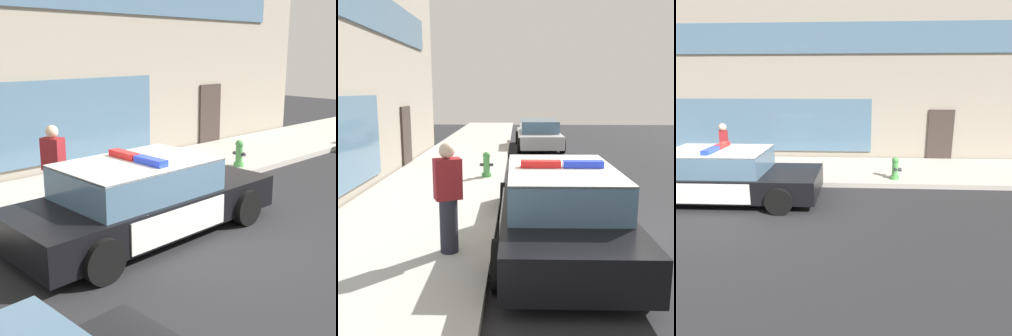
{
  "view_description": "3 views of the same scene",
  "coord_description": "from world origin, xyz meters",
  "views": [
    {
      "loc": [
        -5.72,
        -5.21,
        3.22
      ],
      "look_at": [
        1.35,
        2.28,
        0.6
      ],
      "focal_mm": 49.84,
      "sensor_mm": 36.0,
      "label": 1
    },
    {
      "loc": [
        -7.15,
        1.48,
        2.61
      ],
      "look_at": [
        2.07,
        1.76,
        0.8
      ],
      "focal_mm": 42.15,
      "sensor_mm": 36.0,
      "label": 2
    },
    {
      "loc": [
        3.0,
        -7.0,
        3.08
      ],
      "look_at": [
        2.53,
        1.75,
        0.66
      ],
      "focal_mm": 32.78,
      "sensor_mm": 36.0,
      "label": 3
    }
  ],
  "objects": [
    {
      "name": "sidewalk",
      "position": [
        0.0,
        3.58,
        0.07
      ],
      "size": [
        48.0,
        3.4,
        0.15
      ],
      "primitive_type": "cube",
      "color": "#B2ADA3",
      "rests_on": "ground"
    },
    {
      "name": "fire_hydrant",
      "position": [
        4.11,
        2.39,
        0.5
      ],
      "size": [
        0.34,
        0.39,
        0.73
      ],
      "color": "#4C994C",
      "rests_on": "sidewalk"
    },
    {
      "name": "ground",
      "position": [
        0.0,
        0.0,
        0.0
      ],
      "size": [
        48.0,
        48.0,
        0.0
      ],
      "primitive_type": "plane",
      "color": "#262628"
    },
    {
      "name": "police_cruiser",
      "position": [
        -0.66,
        0.76,
        0.68
      ],
      "size": [
        5.03,
        2.17,
        1.49
      ],
      "rotation": [
        0.0,
        0.0,
        0.01
      ],
      "color": "black",
      "rests_on": "ground"
    },
    {
      "name": "storefront_building",
      "position": [
        -0.7,
        10.52,
        3.28
      ],
      "size": [
        22.88,
        10.47,
        6.57
      ],
      "color": "gray",
      "rests_on": "ground"
    },
    {
      "name": "pedestrian_on_sidewalk",
      "position": [
        -1.4,
        2.54,
        1.01
      ],
      "size": [
        0.39,
        0.47,
        1.71
      ],
      "rotation": [
        0.0,
        0.0,
        3.53
      ],
      "color": "#23232D",
      "rests_on": "sidewalk"
    }
  ]
}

